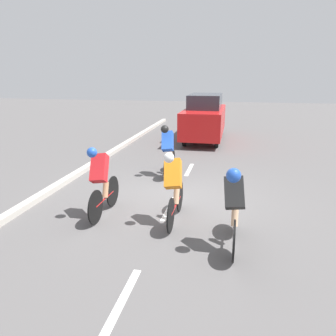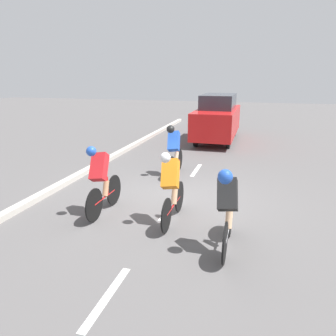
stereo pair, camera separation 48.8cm
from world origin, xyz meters
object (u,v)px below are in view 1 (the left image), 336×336
(cyclist_black, at_px, (234,205))
(support_car, at_px, (205,117))
(cyclist_red, at_px, (101,180))
(cyclist_blue, at_px, (168,149))
(cyclist_orange, at_px, (174,186))

(cyclist_black, relative_size, support_car, 0.36)
(cyclist_red, relative_size, cyclist_black, 1.00)
(cyclist_blue, bearing_deg, cyclist_red, 76.09)
(cyclist_orange, xyz_separation_m, cyclist_blue, (0.77, -3.18, 0.03))
(cyclist_blue, bearing_deg, support_car, -95.21)
(support_car, bearing_deg, cyclist_blue, 84.79)
(cyclist_red, height_order, cyclist_blue, cyclist_red)
(cyclist_red, bearing_deg, cyclist_black, 162.86)
(cyclist_orange, bearing_deg, cyclist_blue, -76.35)
(cyclist_orange, relative_size, cyclist_black, 1.03)
(cyclist_orange, height_order, cyclist_blue, cyclist_blue)
(cyclist_red, height_order, cyclist_black, cyclist_red)
(cyclist_orange, bearing_deg, cyclist_black, 145.19)
(cyclist_red, xyz_separation_m, cyclist_blue, (-0.78, -3.16, 0.02))
(cyclist_red, xyz_separation_m, support_car, (-1.30, -8.87, 0.25))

